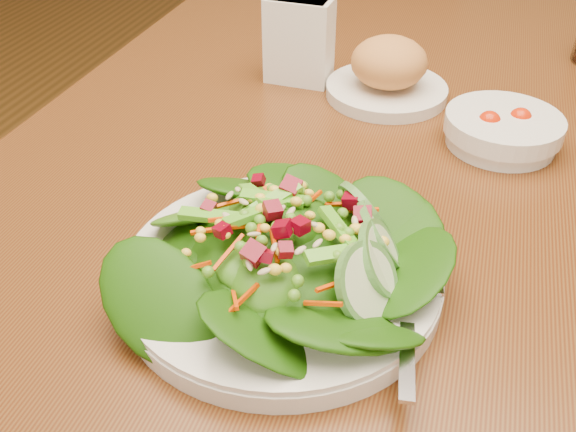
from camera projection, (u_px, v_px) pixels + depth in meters
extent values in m
cube|color=brown|center=(374.00, 138.00, 0.86)|extent=(0.90, 1.40, 0.04)
cylinder|color=#4A2815|center=(261.00, 125.00, 1.66)|extent=(0.07, 0.07, 0.71)
cube|color=#4A2815|center=(384.00, 22.00, 1.92)|extent=(0.47, 0.47, 0.04)
cylinder|color=#4A2815|center=(447.00, 81.00, 2.18)|extent=(0.04, 0.04, 0.45)
cylinder|color=#4A2815|center=(333.00, 66.00, 2.28)|extent=(0.04, 0.04, 0.45)
cylinder|color=#4A2815|center=(430.00, 136.00, 1.87)|extent=(0.04, 0.04, 0.45)
cylinder|color=#4A2815|center=(300.00, 116.00, 1.97)|extent=(0.04, 0.04, 0.45)
cylinder|color=white|center=(282.00, 275.00, 0.60)|extent=(0.30, 0.30, 0.02)
ellipsoid|color=black|center=(281.00, 248.00, 0.58)|extent=(0.20, 0.20, 0.04)
cube|color=silver|center=(414.00, 315.00, 0.54)|extent=(0.05, 0.18, 0.01)
cylinder|color=white|center=(386.00, 91.00, 0.91)|extent=(0.17, 0.17, 0.02)
ellipsoid|color=#BD7935|center=(389.00, 62.00, 0.88)|extent=(0.11, 0.11, 0.07)
cylinder|color=white|center=(502.00, 130.00, 0.79)|extent=(0.14, 0.14, 0.04)
sphere|color=red|center=(520.00, 120.00, 0.79)|extent=(0.03, 0.03, 0.03)
sphere|color=red|center=(489.00, 123.00, 0.78)|extent=(0.03, 0.03, 0.03)
cube|color=white|center=(299.00, 41.00, 0.92)|extent=(0.10, 0.05, 0.12)
cube|color=white|center=(299.00, 34.00, 0.92)|extent=(0.08, 0.04, 0.10)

